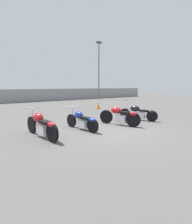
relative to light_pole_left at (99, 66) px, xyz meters
name	(u,v)px	position (x,y,z in m)	size (l,w,h in m)	color
ground_plane	(107,130)	(-10.30, -13.86, -4.50)	(60.00, 60.00, 0.00)	#514F4C
fence_back	(18,96)	(-10.30, 1.24, -3.78)	(40.00, 0.04, 1.45)	gray
light_pole_left	(99,66)	(0.00, 0.00, 0.00)	(0.70, 0.35, 7.64)	slate
motorcycle_slot_0	(41,125)	(-12.88, -13.30, -4.05)	(0.72, 2.22, 1.01)	black
motorcycle_slot_1	(82,120)	(-11.16, -13.24, -4.11)	(0.72, 1.95, 0.94)	black
motorcycle_slot_2	(120,116)	(-9.30, -13.57, -4.06)	(0.96, 1.94, 1.02)	black
motorcycle_slot_3	(139,113)	(-7.62, -13.28, -4.10)	(0.91, 2.03, 0.94)	black
traffic_cone_near	(98,106)	(-6.59, -8.40, -4.24)	(0.35, 0.35, 0.53)	orange
traffic_cone_far	(107,116)	(-8.95, -12.23, -4.30)	(0.31, 0.31, 0.41)	orange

